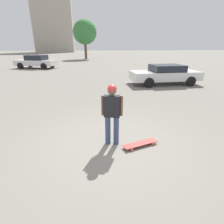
{
  "coord_description": "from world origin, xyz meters",
  "views": [
    {
      "loc": [
        -4.06,
        0.67,
        2.46
      ],
      "look_at": [
        0.0,
        0.0,
        0.9
      ],
      "focal_mm": 28.0,
      "sensor_mm": 36.0,
      "label": 1
    }
  ],
  "objects_px": {
    "person": "(112,110)",
    "car_parked_near": "(165,74)",
    "skateboard": "(140,144)",
    "car_parked_far": "(36,61)"
  },
  "relations": [
    {
      "from": "person",
      "to": "car_parked_near",
      "type": "distance_m",
      "value": 8.72
    },
    {
      "from": "skateboard",
      "to": "car_parked_near",
      "type": "height_order",
      "value": "car_parked_near"
    },
    {
      "from": "car_parked_near",
      "to": "car_parked_far",
      "type": "relative_size",
      "value": 0.9
    },
    {
      "from": "person",
      "to": "skateboard",
      "type": "relative_size",
      "value": 1.63
    },
    {
      "from": "person",
      "to": "car_parked_near",
      "type": "bearing_deg",
      "value": 70.63
    },
    {
      "from": "person",
      "to": "car_parked_far",
      "type": "bearing_deg",
      "value": 122.59
    },
    {
      "from": "skateboard",
      "to": "car_parked_near",
      "type": "relative_size",
      "value": 0.21
    },
    {
      "from": "person",
      "to": "car_parked_far",
      "type": "height_order",
      "value": "person"
    },
    {
      "from": "car_parked_far",
      "to": "person",
      "type": "bearing_deg",
      "value": 127.52
    },
    {
      "from": "person",
      "to": "car_parked_near",
      "type": "height_order",
      "value": "person"
    }
  ]
}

